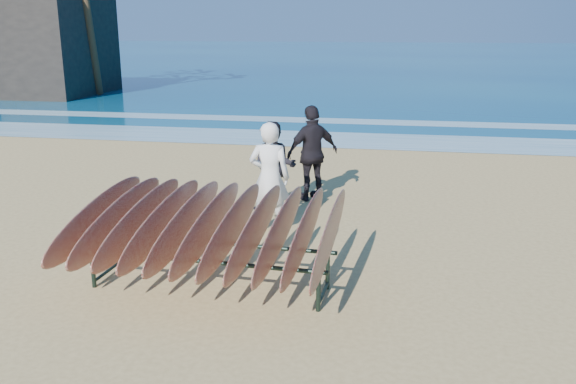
% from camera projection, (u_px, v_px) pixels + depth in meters
% --- Properties ---
extents(ground, '(120.00, 120.00, 0.00)m').
position_uv_depth(ground, '(278.00, 274.00, 8.32)').
color(ground, tan).
rests_on(ground, ground).
extents(ocean, '(160.00, 160.00, 0.00)m').
position_uv_depth(ocean, '(384.00, 57.00, 60.47)').
color(ocean, navy).
rests_on(ocean, ground).
extents(foam_near, '(160.00, 160.00, 0.00)m').
position_uv_depth(foam_near, '(343.00, 140.00, 17.80)').
color(foam_near, white).
rests_on(foam_near, ground).
extents(foam_far, '(160.00, 160.00, 0.00)m').
position_uv_depth(foam_far, '(352.00, 121.00, 21.12)').
color(foam_far, white).
rests_on(foam_far, ground).
extents(surfboard_rack, '(3.31, 2.76, 1.30)m').
position_uv_depth(surfboard_rack, '(208.00, 227.00, 7.67)').
color(surfboard_rack, black).
rests_on(surfboard_rack, ground).
extents(person_white, '(0.68, 0.46, 1.81)m').
position_uv_depth(person_white, '(270.00, 177.00, 9.82)').
color(person_white, white).
rests_on(person_white, ground).
extents(person_dark_a, '(0.86, 0.70, 1.64)m').
position_uv_depth(person_dark_a, '(274.00, 167.00, 10.90)').
color(person_dark_a, black).
rests_on(person_dark_a, ground).
extents(person_dark_b, '(1.12, 1.00, 1.83)m').
position_uv_depth(person_dark_b, '(312.00, 153.00, 11.60)').
color(person_dark_b, black).
rests_on(person_dark_b, ground).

